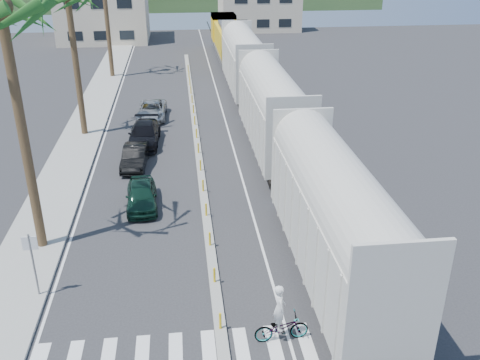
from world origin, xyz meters
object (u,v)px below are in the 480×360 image
object	(u,v)px
street_sign	(32,257)
car_second	(135,157)
cyclist	(281,323)
car_lead	(142,195)

from	to	relation	value
street_sign	car_second	world-z (taller)	street_sign
street_sign	car_second	xyz separation A→B (m)	(3.15, 13.49, -1.29)
street_sign	car_second	bearing A→B (deg)	76.85
street_sign	cyclist	bearing A→B (deg)	-21.28
street_sign	cyclist	distance (m)	10.25
car_lead	cyclist	xyz separation A→B (m)	(5.63, -11.42, 0.08)
street_sign	car_lead	distance (m)	8.73
car_second	cyclist	world-z (taller)	cyclist
cyclist	car_second	bearing A→B (deg)	16.93
car_second	cyclist	xyz separation A→B (m)	(6.33, -17.19, 0.10)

